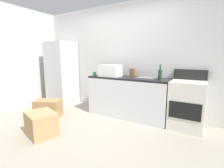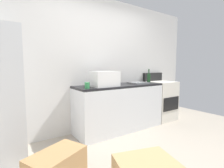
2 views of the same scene
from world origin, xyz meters
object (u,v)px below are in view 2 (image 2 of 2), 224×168
(microwave, at_px, (104,79))
(wine_bottle, at_px, (149,78))
(stove_oven, at_px, (160,100))
(knife_block, at_px, (117,79))
(coffee_mug, at_px, (87,85))

(microwave, distance_m, wine_bottle, 1.12)
(stove_oven, relative_size, knife_block, 6.11)
(stove_oven, height_order, wine_bottle, wine_bottle)
(wine_bottle, bearing_deg, stove_oven, 10.22)
(microwave, height_order, coffee_mug, microwave)
(stove_oven, relative_size, coffee_mug, 11.00)
(wine_bottle, distance_m, coffee_mug, 1.51)
(stove_oven, height_order, knife_block, stove_oven)
(stove_oven, distance_m, knife_block, 1.31)
(stove_oven, distance_m, microwave, 1.73)
(stove_oven, relative_size, wine_bottle, 3.67)
(coffee_mug, distance_m, knife_block, 0.89)
(wine_bottle, height_order, knife_block, wine_bottle)
(stove_oven, bearing_deg, knife_block, 173.25)
(coffee_mug, height_order, knife_block, knife_block)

